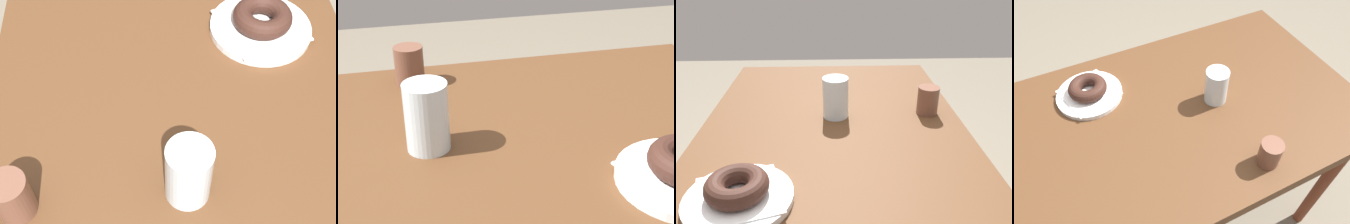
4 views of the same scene
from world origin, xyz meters
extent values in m
cube|color=#53331C|center=(0.00, 0.00, 0.73)|extent=(1.07, 0.70, 0.05)
cylinder|color=#622D1B|center=(0.47, -0.29, 0.35)|extent=(0.04, 0.04, 0.70)
cylinder|color=#622D1B|center=(0.47, 0.29, 0.35)|extent=(0.04, 0.04, 0.70)
cylinder|color=white|center=(0.25, -0.18, 0.76)|extent=(0.20, 0.20, 0.01)
cube|color=white|center=(0.25, -0.18, 0.77)|extent=(0.19, 0.19, 0.00)
torus|color=#371F18|center=(0.25, -0.18, 0.79)|extent=(0.12, 0.12, 0.04)
cylinder|color=silver|center=(-0.10, 0.01, 0.81)|extent=(0.07, 0.07, 0.11)
cylinder|color=brown|center=(-0.11, 0.27, 0.79)|extent=(0.06, 0.06, 0.08)
camera|label=1|loc=(-0.43, 0.06, 1.40)|focal=49.31mm
camera|label=2|loc=(-0.14, -0.70, 1.18)|focal=54.09mm
camera|label=3|loc=(0.76, 0.00, 1.18)|focal=36.52mm
camera|label=4|loc=(0.29, 0.55, 1.47)|focal=32.95mm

